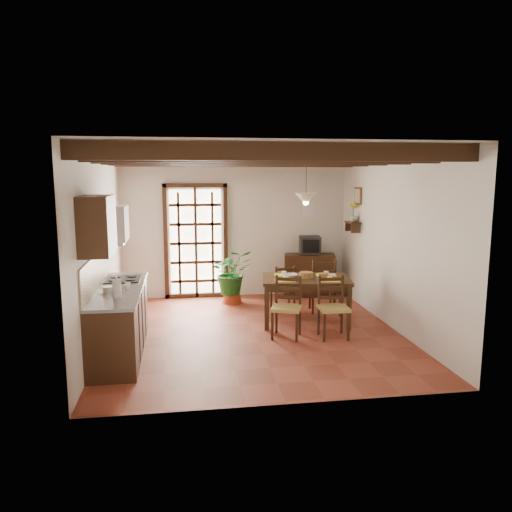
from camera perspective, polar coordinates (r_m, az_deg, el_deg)
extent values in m
plane|color=brown|center=(7.91, -0.29, -8.74)|extent=(5.00, 5.00, 0.00)
cube|color=silver|center=(10.05, -2.36, 3.30)|extent=(4.50, 0.02, 2.80)
cube|color=silver|center=(5.17, 3.72, -2.42)|extent=(4.50, 0.02, 2.80)
cube|color=silver|center=(7.60, -17.32, 0.95)|extent=(0.02, 5.00, 2.80)
cube|color=silver|center=(8.22, 15.43, 1.64)|extent=(0.02, 5.00, 2.80)
cube|color=white|center=(7.53, -0.30, 11.98)|extent=(4.50, 5.00, 0.02)
cube|color=black|center=(5.46, 2.95, 11.83)|extent=(4.50, 0.14, 0.20)
cube|color=black|center=(6.28, 1.39, 11.51)|extent=(4.50, 0.14, 0.20)
cube|color=black|center=(7.11, 0.19, 11.25)|extent=(4.50, 0.14, 0.20)
cube|color=black|center=(7.94, -0.75, 11.04)|extent=(4.50, 0.14, 0.20)
cube|color=black|center=(8.77, -1.51, 10.87)|extent=(4.50, 0.14, 0.20)
cube|color=black|center=(9.61, -2.14, 10.73)|extent=(4.50, 0.14, 0.20)
cube|color=white|center=(10.03, -6.89, 1.50)|extent=(1.01, 0.02, 2.11)
cube|color=black|center=(9.89, -7.01, 8.02)|extent=(1.26, 0.10, 0.08)
cube|color=black|center=(9.98, -10.27, 1.38)|extent=(0.08, 0.10, 2.28)
cube|color=black|center=(10.01, -3.50, 1.54)|extent=(0.08, 0.10, 2.28)
cube|color=black|center=(9.96, -6.88, 1.45)|extent=(1.01, 0.03, 2.02)
cube|color=black|center=(7.18, -15.28, -7.28)|extent=(0.60, 2.20, 0.88)
cube|color=slate|center=(7.07, -15.44, -3.70)|extent=(0.64, 2.25, 0.04)
cube|color=tan|center=(7.06, -17.82, -1.91)|extent=(0.02, 2.20, 0.50)
cube|color=black|center=(6.25, -17.70, 3.37)|extent=(0.35, 0.80, 0.70)
cube|color=white|center=(7.49, -15.99, 3.59)|extent=(0.38, 0.60, 0.50)
cube|color=silver|center=(7.52, -15.90, 1.54)|extent=(0.32, 0.55, 0.04)
cube|color=black|center=(7.60, -14.97, -2.59)|extent=(0.50, 0.55, 0.02)
cylinder|color=white|center=(6.50, -15.62, -3.65)|extent=(0.11, 0.11, 0.24)
cylinder|color=silver|center=(6.83, -16.54, -3.77)|extent=(0.14, 0.14, 0.10)
cube|color=#362311|center=(8.24, 5.75, -2.68)|extent=(1.55, 1.13, 0.05)
cube|color=#362311|center=(8.26, 5.74, -3.19)|extent=(1.39, 1.02, 0.10)
cube|color=#362311|center=(8.79, 9.72, -4.58)|extent=(0.08, 0.08, 0.72)
cube|color=#362311|center=(8.68, 1.21, -4.62)|extent=(0.08, 0.08, 0.72)
cube|color=#362311|center=(8.04, 10.58, -5.93)|extent=(0.08, 0.08, 0.72)
cube|color=#362311|center=(7.92, 1.25, -5.99)|extent=(0.08, 0.08, 0.72)
cube|color=#AB9749|center=(7.57, 3.51, -5.97)|extent=(0.54, 0.53, 0.05)
cube|color=black|center=(7.68, 3.73, -3.95)|extent=(0.41, 0.19, 0.47)
cube|color=black|center=(7.63, 3.49, -7.62)|extent=(0.52, 0.51, 0.46)
cube|color=#AB9749|center=(7.64, 8.86, -5.91)|extent=(0.44, 0.42, 0.05)
cube|color=black|center=(7.74, 8.54, -3.91)|extent=(0.43, 0.05, 0.47)
cube|color=black|center=(7.70, 8.82, -7.56)|extent=(0.42, 0.40, 0.46)
cube|color=#AB9749|center=(9.01, 3.06, -3.69)|extent=(0.43, 0.41, 0.05)
cube|color=black|center=(8.81, 3.37, -2.54)|extent=(0.40, 0.07, 0.43)
cube|color=black|center=(9.06, 3.05, -5.00)|extent=(0.41, 0.39, 0.43)
cube|color=#AB9749|center=(9.06, 7.56, -3.34)|extent=(0.49, 0.47, 0.05)
cube|color=black|center=(8.83, 7.80, -2.04)|extent=(0.45, 0.09, 0.49)
cube|color=black|center=(9.11, 7.53, -4.81)|extent=(0.47, 0.45, 0.48)
cube|color=yellow|center=(7.94, 3.67, -2.82)|extent=(0.32, 0.24, 0.01)
cube|color=yellow|center=(8.12, 8.57, -2.64)|extent=(0.32, 0.24, 0.01)
cube|color=yellow|center=(8.37, 3.02, -2.19)|extent=(0.32, 0.24, 0.01)
cube|color=yellow|center=(8.54, 7.69, -2.03)|extent=(0.32, 0.24, 0.01)
cylinder|color=olive|center=(8.23, 5.76, -2.09)|extent=(0.22, 0.22, 0.09)
imported|color=white|center=(8.26, 3.98, -2.25)|extent=(0.27, 0.27, 0.05)
cube|color=black|center=(10.20, 6.11, -2.18)|extent=(1.08, 0.65, 0.86)
cube|color=black|center=(10.10, 6.17, 1.27)|extent=(0.45, 0.42, 0.35)
cube|color=black|center=(9.92, 6.44, 1.12)|extent=(0.33, 0.06, 0.26)
cube|color=white|center=(10.28, 6.02, 5.35)|extent=(0.25, 0.03, 0.32)
cone|color=maroon|center=(9.65, -2.76, -4.74)|extent=(0.39, 0.39, 0.24)
imported|color=#144C19|center=(9.55, -2.78, -2.06)|extent=(2.18, 1.92, 2.24)
cube|color=black|center=(9.64, 11.01, 3.78)|extent=(0.20, 0.42, 0.03)
cube|color=black|center=(9.49, 11.34, 3.14)|extent=(0.18, 0.03, 0.18)
cube|color=black|center=(9.81, 10.67, 3.35)|extent=(0.18, 0.03, 0.18)
imported|color=#B2BFB2|center=(9.63, 11.03, 4.37)|extent=(0.15, 0.15, 0.15)
sphere|color=yellow|center=(9.62, 11.07, 5.62)|extent=(0.14, 0.14, 0.14)
cylinder|color=#144C19|center=(9.63, 11.04, 4.73)|extent=(0.01, 0.01, 0.28)
cube|color=brown|center=(9.64, 11.59, 6.74)|extent=(0.03, 0.32, 0.32)
cube|color=#C3B292|center=(9.63, 11.50, 6.74)|extent=(0.01, 0.26, 0.26)
cylinder|color=black|center=(8.16, 5.77, 9.26)|extent=(0.01, 0.01, 0.70)
cone|color=beige|center=(8.17, 5.73, 6.67)|extent=(0.36, 0.36, 0.14)
sphere|color=#FFD88C|center=(8.18, 5.72, 6.11)|extent=(0.09, 0.09, 0.09)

